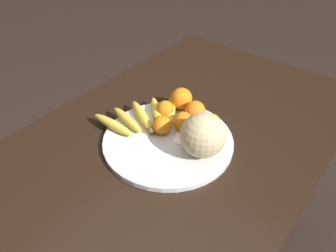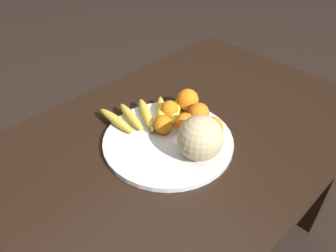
{
  "view_description": "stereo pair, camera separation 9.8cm",
  "coord_description": "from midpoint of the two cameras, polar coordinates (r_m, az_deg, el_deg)",
  "views": [
    {
      "loc": [
        -0.57,
        -0.47,
        1.41
      ],
      "look_at": [
        0.04,
        0.0,
        0.8
      ],
      "focal_mm": 35.0,
      "sensor_mm": 36.0,
      "label": 1
    },
    {
      "loc": [
        -0.5,
        -0.55,
        1.41
      ],
      "look_at": [
        0.04,
        0.0,
        0.8
      ],
      "focal_mm": 35.0,
      "sensor_mm": 36.0,
      "label": 2
    }
  ],
  "objects": [
    {
      "name": "orange_top_small",
      "position": [
        1.07,
        8.05,
        2.17
      ],
      "size": [
        0.07,
        0.07,
        0.07
      ],
      "color": "orange",
      "rests_on": "fruit_bowl"
    },
    {
      "name": "fruit_bowl",
      "position": [
        1.02,
        2.76,
        -2.62
      ],
      "size": [
        0.41,
        0.41,
        0.02
      ],
      "color": "silver",
      "rests_on": "kitchen_table"
    },
    {
      "name": "melon",
      "position": [
        0.93,
        8.66,
        -2.2
      ],
      "size": [
        0.13,
        0.13,
        0.13
      ],
      "color": "#C6B284",
      "rests_on": "fruit_bowl"
    },
    {
      "name": "orange_back_left",
      "position": [
        1.09,
        2.88,
        2.85
      ],
      "size": [
        0.06,
        0.06,
        0.06
      ],
      "color": "orange",
      "rests_on": "fruit_bowl"
    },
    {
      "name": "orange_front_left",
      "position": [
        1.03,
        5.72,
        0.5
      ],
      "size": [
        0.06,
        0.06,
        0.06
      ],
      "color": "orange",
      "rests_on": "fruit_bowl"
    },
    {
      "name": "orange_front_right",
      "position": [
        1.02,
        1.91,
        0.17
      ],
      "size": [
        0.06,
        0.06,
        0.06
      ],
      "color": "orange",
      "rests_on": "fruit_bowl"
    },
    {
      "name": "orange_back_right",
      "position": [
        1.12,
        5.94,
        4.49
      ],
      "size": [
        0.08,
        0.08,
        0.08
      ],
      "color": "orange",
      "rests_on": "fruit_bowl"
    },
    {
      "name": "produce_tag",
      "position": [
        1.03,
        5.38,
        -1.82
      ],
      "size": [
        0.1,
        0.07,
        0.0
      ],
      "rotation": [
        0.0,
        0.0,
        0.39
      ],
      "color": "white",
      "rests_on": "fruit_bowl"
    },
    {
      "name": "banana_bunch",
      "position": [
        1.09,
        -1.22,
        1.91
      ],
      "size": [
        0.27,
        0.24,
        0.03
      ],
      "rotation": [
        0.0,
        0.0,
        7.36
      ],
      "color": "brown",
      "rests_on": "fruit_bowl"
    },
    {
      "name": "kitchen_table",
      "position": [
        1.07,
        1.11,
        -7.86
      ],
      "size": [
        1.53,
        0.85,
        0.73
      ],
      "color": "black",
      "rests_on": "ground_plane"
    },
    {
      "name": "orange_mid_center",
      "position": [
        1.02,
        10.41,
        -0.4
      ],
      "size": [
        0.07,
        0.07,
        0.07
      ],
      "color": "orange",
      "rests_on": "fruit_bowl"
    }
  ]
}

